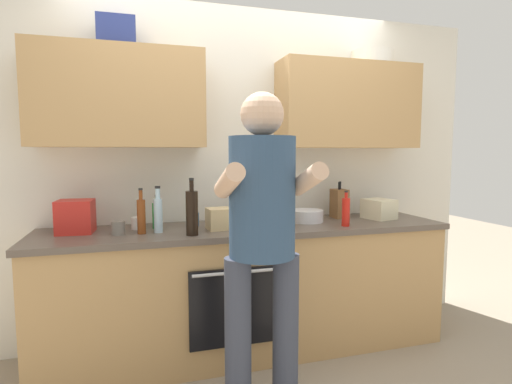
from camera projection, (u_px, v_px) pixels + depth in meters
ground_plane at (250, 349)px, 2.91m from camera, size 12.00×12.00×0.00m
back_wall_unit at (240, 142)px, 3.03m from camera, size 4.00×0.38×2.50m
counter at (249, 288)px, 2.86m from camera, size 2.84×0.67×0.90m
person_standing at (262, 230)px, 2.07m from camera, size 0.49×0.45×1.72m
bottle_water at (158, 213)px, 2.59m from camera, size 0.06×0.06×0.30m
bottle_hotsauce at (346, 211)px, 2.82m from camera, size 0.06×0.06×0.25m
bottle_juice at (263, 207)px, 2.99m from camera, size 0.05×0.05×0.27m
bottle_oil at (250, 212)px, 2.82m from camera, size 0.06×0.06×0.23m
bottle_soda at (157, 215)px, 2.73m from camera, size 0.07×0.07×0.23m
bottle_soy at (192, 212)px, 2.50m from camera, size 0.08×0.08×0.36m
bottle_vinegar at (141, 215)px, 2.55m from camera, size 0.05×0.05×0.29m
cup_tea at (194, 220)px, 2.82m from camera, size 0.08×0.08×0.09m
cup_stoneware at (118, 228)px, 2.53m from camera, size 0.09×0.09×0.09m
cup_coffee at (138, 223)px, 2.71m from camera, size 0.08×0.08×0.08m
mixing_bowl at (307, 216)px, 3.00m from camera, size 0.25×0.25×0.09m
knife_block at (339, 203)px, 3.17m from camera, size 0.10×0.14×0.29m
potted_herb at (280, 208)px, 2.74m from camera, size 0.15×0.15×0.25m
grocery_bag_rice at (379, 209)px, 3.13m from camera, size 0.24×0.26×0.15m
grocery_bag_crisps at (75, 217)px, 2.58m from camera, size 0.23×0.21×0.21m
grocery_bag_bread at (220, 219)px, 2.70m from camera, size 0.17×0.17×0.14m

